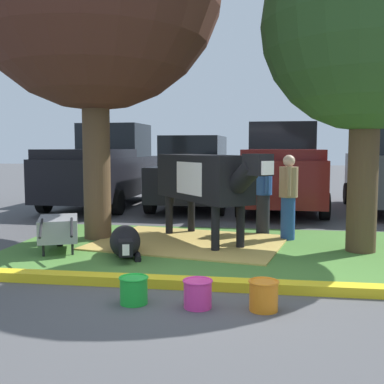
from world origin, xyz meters
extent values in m
plane|color=#4C4C4F|center=(0.00, 0.00, 0.00)|extent=(80.00, 80.00, 0.00)
cube|color=#477A33|center=(0.06, 2.09, 0.01)|extent=(7.07, 4.10, 0.02)
cube|color=yellow|center=(0.06, -0.11, 0.06)|extent=(8.27, 0.24, 0.12)
cube|color=tan|center=(-0.49, 2.48, 0.03)|extent=(3.60, 2.97, 0.04)
cylinder|color=brown|center=(-2.26, 2.67, 1.54)|extent=(0.50, 0.50, 3.08)
cylinder|color=#4C3823|center=(2.38, 2.25, 1.24)|extent=(0.47, 0.47, 2.47)
sphere|color=#2D5123|center=(2.38, 2.25, 3.64)|extent=(3.34, 3.34, 3.34)
cube|color=black|center=(-0.29, 2.68, 1.18)|extent=(1.95, 2.26, 0.80)
cube|color=white|center=(-0.20, 2.56, 1.18)|extent=(1.12, 1.15, 0.56)
cylinder|color=black|center=(0.51, 1.62, 1.28)|extent=(0.64, 0.70, 0.58)
cube|color=black|center=(0.70, 1.36, 1.46)|extent=(0.47, 0.51, 0.32)
cube|color=white|center=(0.82, 1.20, 1.42)|extent=(0.23, 0.22, 0.20)
cylinder|color=black|center=(0.42, 2.14, 0.39)|extent=(0.14, 0.14, 0.78)
cylinder|color=black|center=(0.03, 1.84, 0.39)|extent=(0.14, 0.14, 0.78)
cylinder|color=black|center=(-0.62, 3.52, 0.39)|extent=(0.14, 0.14, 0.78)
cylinder|color=black|center=(-1.01, 3.22, 0.39)|extent=(0.14, 0.14, 0.78)
cylinder|color=black|center=(-1.02, 3.64, 0.93)|extent=(0.06, 0.06, 0.70)
ellipsoid|color=black|center=(-1.35, 1.40, 0.24)|extent=(0.79, 1.19, 0.48)
cube|color=black|center=(-1.17, 0.83, 0.26)|extent=(0.27, 0.33, 0.22)
cube|color=silver|center=(-1.14, 0.72, 0.26)|extent=(0.11, 0.09, 0.16)
cylinder|color=black|center=(-1.08, 1.12, 0.06)|extent=(0.20, 0.36, 0.10)
cylinder|color=black|center=(0.79, 3.62, 0.39)|extent=(0.26, 0.26, 0.79)
cylinder|color=#23478C|center=(0.79, 3.62, 1.06)|extent=(0.34, 0.34, 0.54)
sphere|color=beige|center=(0.79, 3.62, 1.44)|extent=(0.21, 0.21, 0.21)
cylinder|color=#23478C|center=(0.86, 3.41, 1.09)|extent=(0.09, 0.09, 0.51)
cylinder|color=#23478C|center=(0.72, 3.82, 1.09)|extent=(0.09, 0.09, 0.51)
cylinder|color=#23478C|center=(1.25, 3.07, 0.40)|extent=(0.26, 0.26, 0.80)
cylinder|color=#9E7F5B|center=(1.25, 3.07, 1.08)|extent=(0.34, 0.34, 0.55)
sphere|color=beige|center=(1.25, 3.07, 1.47)|extent=(0.22, 0.22, 0.22)
cylinder|color=#9E7F5B|center=(1.24, 2.85, 1.11)|extent=(0.09, 0.09, 0.53)
cylinder|color=#9E7F5B|center=(1.26, 3.29, 1.11)|extent=(0.09, 0.09, 0.53)
cube|color=gray|center=(-2.49, 1.48, 0.40)|extent=(0.89, 1.06, 0.36)
cylinder|color=black|center=(-2.68, 1.94, 0.18)|extent=(0.23, 0.37, 0.36)
cylinder|color=black|center=(-2.58, 1.12, 0.12)|extent=(0.04, 0.04, 0.24)
cylinder|color=black|center=(-2.18, 1.28, 0.12)|extent=(0.04, 0.04, 0.24)
cylinder|color=black|center=(-2.45, 0.79, 0.52)|extent=(0.24, 0.51, 0.23)
cylinder|color=black|center=(-2.05, 0.96, 0.52)|extent=(0.24, 0.51, 0.23)
cylinder|color=green|center=(-0.60, -0.78, 0.15)|extent=(0.30, 0.30, 0.29)
torus|color=green|center=(-0.60, -0.78, 0.29)|extent=(0.33, 0.33, 0.02)
cylinder|color=#EA3893|center=(0.11, -0.80, 0.15)|extent=(0.30, 0.30, 0.29)
torus|color=#EA3893|center=(0.11, -0.80, 0.29)|extent=(0.33, 0.33, 0.02)
cylinder|color=orange|center=(0.81, -0.79, 0.16)|extent=(0.30, 0.30, 0.31)
torus|color=orange|center=(0.81, -0.79, 0.31)|extent=(0.33, 0.33, 0.02)
cube|color=black|center=(-3.80, 7.54, 0.87)|extent=(2.16, 5.46, 1.10)
cube|color=black|center=(-3.77, 8.49, 1.92)|extent=(1.89, 1.85, 1.00)
cube|color=black|center=(-3.84, 6.33, 1.54)|extent=(1.98, 2.75, 0.24)
cylinder|color=black|center=(-4.75, 9.33, 0.32)|extent=(0.24, 0.65, 0.64)
cylinder|color=black|center=(-2.75, 9.27, 0.32)|extent=(0.24, 0.65, 0.64)
cylinder|color=black|center=(-4.85, 5.82, 0.32)|extent=(0.24, 0.65, 0.64)
cylinder|color=black|center=(-2.85, 5.76, 0.32)|extent=(0.24, 0.65, 0.64)
cube|color=black|center=(-1.14, 7.48, 0.77)|extent=(1.93, 4.45, 0.90)
cube|color=black|center=(-1.14, 7.48, 1.62)|extent=(1.65, 2.25, 0.80)
cylinder|color=black|center=(-1.99, 8.93, 0.32)|extent=(0.24, 0.65, 0.64)
cylinder|color=black|center=(-0.19, 8.88, 0.32)|extent=(0.24, 0.65, 0.64)
cylinder|color=black|center=(-2.08, 6.07, 0.32)|extent=(0.24, 0.65, 0.64)
cylinder|color=black|center=(-0.28, 6.02, 0.32)|extent=(0.24, 0.65, 0.64)
cube|color=maroon|center=(1.29, 7.53, 0.87)|extent=(2.16, 5.46, 1.10)
cube|color=black|center=(1.32, 8.47, 1.92)|extent=(1.89, 1.85, 1.00)
cube|color=maroon|center=(1.26, 6.31, 1.54)|extent=(1.98, 2.75, 0.24)
cylinder|color=black|center=(0.35, 9.31, 0.32)|extent=(0.24, 0.65, 0.64)
cylinder|color=black|center=(2.34, 9.25, 0.32)|extent=(0.24, 0.65, 0.64)
cylinder|color=black|center=(0.24, 5.80, 0.32)|extent=(0.24, 0.65, 0.64)
cylinder|color=black|center=(2.24, 5.74, 0.32)|extent=(0.24, 0.65, 0.64)
cylinder|color=black|center=(3.33, 9.02, 0.32)|extent=(0.24, 0.65, 0.64)
cylinder|color=black|center=(3.24, 6.03, 0.32)|extent=(0.24, 0.65, 0.64)
camera|label=1|loc=(0.78, -5.68, 1.72)|focal=44.16mm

